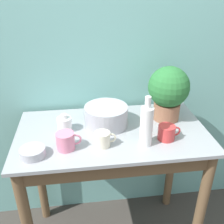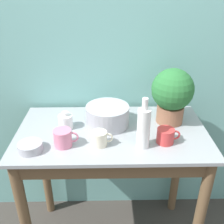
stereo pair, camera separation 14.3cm
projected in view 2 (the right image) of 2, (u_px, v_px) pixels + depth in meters
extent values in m
cube|color=#70ADA8|center=(111.00, 61.00, 1.67)|extent=(6.00, 0.05, 2.40)
cylinder|color=brown|center=(26.00, 224.00, 1.48)|extent=(0.06, 0.06, 0.88)
cylinder|color=brown|center=(199.00, 221.00, 1.49)|extent=(0.06, 0.06, 0.88)
cylinder|color=brown|center=(45.00, 166.00, 1.92)|extent=(0.06, 0.06, 0.88)
cylinder|color=brown|center=(177.00, 165.00, 1.94)|extent=(0.06, 0.06, 0.88)
cube|color=brown|center=(113.00, 169.00, 1.30)|extent=(0.98, 0.02, 0.10)
cube|color=#93999E|center=(112.00, 132.00, 1.50)|extent=(1.08, 0.60, 0.02)
cylinder|color=#8C5B42|center=(170.00, 114.00, 1.56)|extent=(0.16, 0.16, 0.11)
sphere|color=#286B33|center=(173.00, 89.00, 1.49)|extent=(0.24, 0.24, 0.24)
cylinder|color=#A8A8B2|center=(107.00, 116.00, 1.53)|extent=(0.25, 0.25, 0.12)
cylinder|color=white|center=(143.00, 129.00, 1.31)|extent=(0.07, 0.07, 0.21)
cylinder|color=white|center=(145.00, 104.00, 1.24)|extent=(0.03, 0.03, 0.06)
cylinder|color=white|center=(66.00, 121.00, 1.51)|extent=(0.08, 0.08, 0.08)
cylinder|color=white|center=(65.00, 114.00, 1.48)|extent=(0.04, 0.04, 0.02)
cylinder|color=#C63838|center=(165.00, 136.00, 1.37)|extent=(0.09, 0.09, 0.08)
torus|color=#C63838|center=(175.00, 135.00, 1.37)|extent=(0.06, 0.01, 0.06)
cylinder|color=pink|center=(63.00, 138.00, 1.34)|extent=(0.09, 0.09, 0.09)
torus|color=pink|center=(73.00, 137.00, 1.34)|extent=(0.06, 0.01, 0.06)
cylinder|color=beige|center=(99.00, 139.00, 1.35)|extent=(0.08, 0.08, 0.08)
torus|color=beige|center=(108.00, 138.00, 1.35)|extent=(0.05, 0.01, 0.05)
cylinder|color=#A8A8B2|center=(30.00, 147.00, 1.32)|extent=(0.13, 0.13, 0.04)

